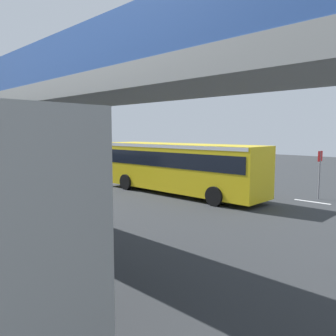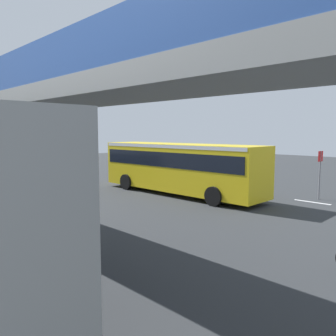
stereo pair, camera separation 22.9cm
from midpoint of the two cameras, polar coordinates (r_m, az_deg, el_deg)
ground at (r=21.03m, az=5.06°, el=-4.55°), size 80.00×80.00×0.00m
city_bus at (r=21.01m, az=2.17°, el=0.65°), size 11.54×2.85×3.15m
parked_van at (r=24.42m, az=-21.44°, el=-0.67°), size 4.80×2.17×2.05m
traffic_sign at (r=21.19m, az=24.61°, el=0.17°), size 0.08×0.60×2.80m
lane_dash_leftmost at (r=20.48m, az=23.50°, el=-5.31°), size 2.00×0.20×0.01m
lane_dash_left at (r=22.20m, az=13.82°, el=-4.13°), size 2.00×0.20×0.01m
lane_dash_centre at (r=24.46m, az=5.76°, el=-3.05°), size 2.00×0.20×0.01m
lane_dash_right at (r=27.13m, az=-0.82°, el=-2.12°), size 2.00×0.20×0.01m
pedestrian_overpass at (r=14.31m, az=-22.74°, el=8.71°), size 26.75×2.60×6.33m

